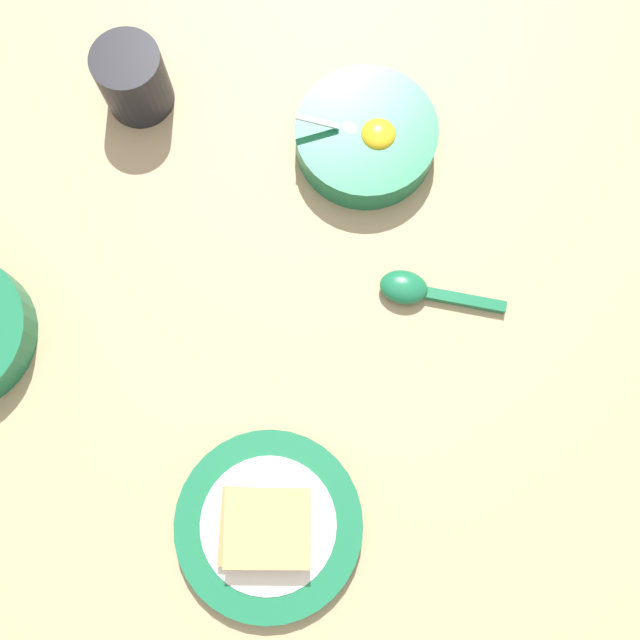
{
  "coord_description": "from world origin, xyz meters",
  "views": [
    {
      "loc": [
        -0.22,
        0.14,
        0.85
      ],
      "look_at": [
        -0.1,
        -0.03,
        0.02
      ],
      "focal_mm": 42.0,
      "sensor_mm": 36.0,
      "label": 1
    }
  ],
  "objects_px": {
    "toast_sandwich": "(265,528)",
    "drinking_cup": "(133,78)",
    "toast_plate": "(269,525)",
    "egg_bowl": "(366,137)",
    "soup_spoon": "(416,290)"
  },
  "relations": [
    {
      "from": "egg_bowl",
      "to": "drinking_cup",
      "type": "bearing_deg",
      "value": 22.26
    },
    {
      "from": "egg_bowl",
      "to": "drinking_cup",
      "type": "distance_m",
      "value": 0.29
    },
    {
      "from": "toast_plate",
      "to": "toast_sandwich",
      "type": "relative_size",
      "value": 1.62
    },
    {
      "from": "egg_bowl",
      "to": "toast_sandwich",
      "type": "bearing_deg",
      "value": 111.33
    },
    {
      "from": "egg_bowl",
      "to": "toast_plate",
      "type": "xyz_separation_m",
      "value": [
        -0.17,
        0.44,
        -0.01
      ]
    },
    {
      "from": "toast_plate",
      "to": "egg_bowl",
      "type": "bearing_deg",
      "value": -68.48
    },
    {
      "from": "toast_plate",
      "to": "drinking_cup",
      "type": "relative_size",
      "value": 2.28
    },
    {
      "from": "toast_sandwich",
      "to": "soup_spoon",
      "type": "distance_m",
      "value": 0.32
    },
    {
      "from": "toast_sandwich",
      "to": "drinking_cup",
      "type": "xyz_separation_m",
      "value": [
        0.44,
        -0.33,
        0.02
      ]
    },
    {
      "from": "toast_plate",
      "to": "drinking_cup",
      "type": "distance_m",
      "value": 0.55
    },
    {
      "from": "egg_bowl",
      "to": "toast_plate",
      "type": "bearing_deg",
      "value": 111.52
    },
    {
      "from": "egg_bowl",
      "to": "toast_plate",
      "type": "distance_m",
      "value": 0.47
    },
    {
      "from": "egg_bowl",
      "to": "soup_spoon",
      "type": "height_order",
      "value": "egg_bowl"
    },
    {
      "from": "drinking_cup",
      "to": "toast_sandwich",
      "type": "bearing_deg",
      "value": 143.11
    },
    {
      "from": "soup_spoon",
      "to": "drinking_cup",
      "type": "xyz_separation_m",
      "value": [
        0.42,
        -0.01,
        0.04
      ]
    }
  ]
}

